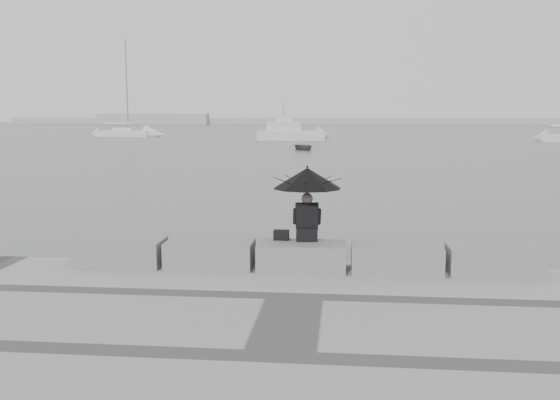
# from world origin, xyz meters

# --- Properties ---
(ground) EXTENTS (360.00, 360.00, 0.00)m
(ground) POSITION_xyz_m (0.00, 0.00, 0.00)
(ground) COLOR #4F5255
(ground) RESTS_ON ground
(stone_block_far_left) EXTENTS (1.60, 0.80, 0.50)m
(stone_block_far_left) POSITION_xyz_m (-3.40, -0.45, 0.75)
(stone_block_far_left) COLOR slate
(stone_block_far_left) RESTS_ON promenade
(stone_block_left) EXTENTS (1.60, 0.80, 0.50)m
(stone_block_left) POSITION_xyz_m (-1.70, -0.45, 0.75)
(stone_block_left) COLOR slate
(stone_block_left) RESTS_ON promenade
(stone_block_centre) EXTENTS (1.60, 0.80, 0.50)m
(stone_block_centre) POSITION_xyz_m (0.00, -0.45, 0.75)
(stone_block_centre) COLOR slate
(stone_block_centre) RESTS_ON promenade
(stone_block_right) EXTENTS (1.60, 0.80, 0.50)m
(stone_block_right) POSITION_xyz_m (1.70, -0.45, 0.75)
(stone_block_right) COLOR slate
(stone_block_right) RESTS_ON promenade
(stone_block_far_right) EXTENTS (1.60, 0.80, 0.50)m
(stone_block_far_right) POSITION_xyz_m (3.40, -0.45, 0.75)
(stone_block_far_right) COLOR slate
(stone_block_far_right) RESTS_ON promenade
(seated_person) EXTENTS (1.28, 1.28, 1.39)m
(seated_person) POSITION_xyz_m (0.07, -0.20, 2.02)
(seated_person) COLOR black
(seated_person) RESTS_ON stone_block_centre
(bag) EXTENTS (0.29, 0.16, 0.18)m
(bag) POSITION_xyz_m (-0.40, -0.21, 1.09)
(bag) COLOR black
(bag) RESTS_ON stone_block_centre
(distant_landmass) EXTENTS (180.00, 8.00, 2.80)m
(distant_landmass) POSITION_xyz_m (-8.14, 154.51, 0.90)
(distant_landmass) COLOR #A4A7AA
(distant_landmass) RESTS_ON ground
(sailboat_left) EXTENTS (8.38, 4.12, 12.90)m
(sailboat_left) POSITION_xyz_m (-28.57, 70.38, 0.52)
(sailboat_left) COLOR silver
(sailboat_left) RESTS_ON ground
(motor_cruiser) EXTENTS (8.32, 4.17, 4.50)m
(motor_cruiser) POSITION_xyz_m (-5.53, 62.15, 0.89)
(motor_cruiser) COLOR silver
(motor_cruiser) RESTS_ON ground
(dinghy) EXTENTS (3.50, 2.47, 0.55)m
(dinghy) POSITION_xyz_m (-2.77, 43.70, 0.27)
(dinghy) COLOR slate
(dinghy) RESTS_ON ground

